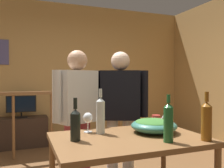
# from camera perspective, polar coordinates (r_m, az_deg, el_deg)

# --- Properties ---
(back_wall) EXTENTS (5.59, 0.10, 2.75)m
(back_wall) POSITION_cam_1_polar(r_m,az_deg,el_deg) (4.94, -12.41, 3.01)
(back_wall) COLOR tan
(back_wall) RESTS_ON ground_plane
(stair_railing) EXTENTS (3.46, 0.10, 1.08)m
(stair_railing) POSITION_cam_1_polar(r_m,az_deg,el_deg) (3.92, -15.29, -6.87)
(stair_railing) COLOR brown
(stair_railing) RESTS_ON ground_plane
(tv_console) EXTENTS (0.90, 0.40, 0.53)m
(tv_console) POSITION_cam_1_polar(r_m,az_deg,el_deg) (4.64, -21.00, -10.78)
(tv_console) COLOR #38281E
(tv_console) RESTS_ON ground_plane
(flat_screen_tv) EXTENTS (0.51, 0.12, 0.40)m
(flat_screen_tv) POSITION_cam_1_polar(r_m,az_deg,el_deg) (4.53, -21.06, -4.66)
(flat_screen_tv) COLOR black
(flat_screen_tv) RESTS_ON tv_console
(serving_table) EXTENTS (1.19, 0.80, 0.77)m
(serving_table) POSITION_cam_1_polar(r_m,az_deg,el_deg) (1.95, 4.13, -14.97)
(serving_table) COLOR brown
(serving_table) RESTS_ON ground_plane
(salad_bowl) EXTENTS (0.39, 0.39, 0.21)m
(salad_bowl) POSITION_cam_1_polar(r_m,az_deg,el_deg) (2.09, 10.10, -9.70)
(salad_bowl) COLOR #337060
(salad_bowl) RESTS_ON serving_table
(wine_glass) EXTENTS (0.08, 0.08, 0.17)m
(wine_glass) POSITION_cam_1_polar(r_m,az_deg,el_deg) (2.06, -5.85, -8.31)
(wine_glass) COLOR silver
(wine_glass) RESTS_ON serving_table
(wine_bottle_amber) EXTENTS (0.08, 0.08, 0.37)m
(wine_bottle_amber) POSITION_cam_1_polar(r_m,az_deg,el_deg) (1.92, 21.86, -8.13)
(wine_bottle_amber) COLOR brown
(wine_bottle_amber) RESTS_ON serving_table
(wine_bottle_clear) EXTENTS (0.07, 0.07, 0.38)m
(wine_bottle_clear) POSITION_cam_1_polar(r_m,az_deg,el_deg) (2.00, -2.79, -7.43)
(wine_bottle_clear) COLOR silver
(wine_bottle_clear) RESTS_ON serving_table
(wine_bottle_dark) EXTENTS (0.08, 0.08, 0.32)m
(wine_bottle_dark) POSITION_cam_1_polar(r_m,az_deg,el_deg) (1.80, -8.84, -9.49)
(wine_bottle_dark) COLOR black
(wine_bottle_dark) RESTS_ON serving_table
(wine_bottle_green) EXTENTS (0.07, 0.07, 0.35)m
(wine_bottle_green) POSITION_cam_1_polar(r_m,az_deg,el_deg) (1.79, 13.47, -8.87)
(wine_bottle_green) COLOR #1E5628
(wine_bottle_green) RESTS_ON serving_table
(mug_red) EXTENTS (0.12, 0.08, 0.11)m
(mug_red) POSITION_cam_1_polar(r_m,az_deg,el_deg) (2.38, 10.65, -8.63)
(mug_red) COLOR #B7332D
(mug_red) RESTS_ON serving_table
(person_standing_left) EXTENTS (0.54, 0.36, 1.53)m
(person_standing_left) POSITION_cam_1_polar(r_m,az_deg,el_deg) (2.54, -8.34, -6.29)
(person_standing_left) COLOR #9E3842
(person_standing_left) RESTS_ON ground_plane
(person_standing_right) EXTENTS (0.58, 0.38, 1.54)m
(person_standing_right) POSITION_cam_1_polar(r_m,az_deg,el_deg) (2.68, 2.02, -5.61)
(person_standing_right) COLOR beige
(person_standing_right) RESTS_ON ground_plane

